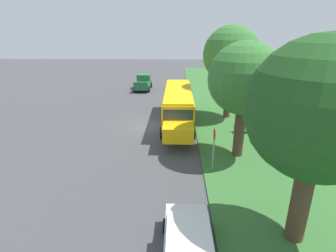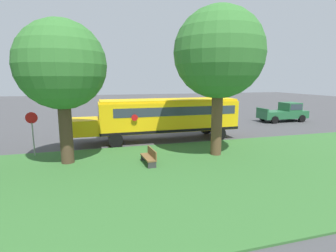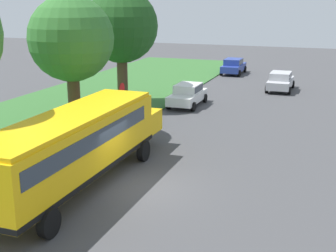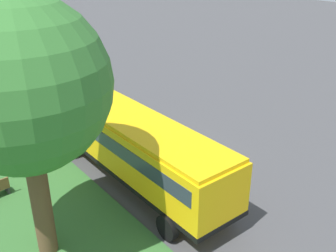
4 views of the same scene
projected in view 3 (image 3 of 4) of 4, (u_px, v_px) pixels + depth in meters
The scene contains 9 objects.
ground_plane at pixel (141, 188), 19.20m from camera, with size 120.00×120.00×0.00m, color #424244.
school_bus at pixel (76, 143), 18.73m from camera, with size 2.84×12.42×3.16m.
car_white_nearest at pixel (188, 94), 33.61m from camera, with size 2.02×4.40×1.56m.
car_silver_middle at pixel (281, 80), 39.05m from camera, with size 2.02×4.40×1.56m.
car_blue_furthest at pixel (233, 65), 47.63m from camera, with size 2.02×4.40×1.56m.
oak_tree_roadside_mid at pixel (70, 39), 25.29m from camera, with size 4.68×4.68×7.74m.
oak_tree_far_end at pixel (120, 26), 32.48m from camera, with size 5.18×5.18×8.25m.
stop_sign at pixel (122, 100), 27.52m from camera, with size 0.08×0.68×2.74m.
park_bench at pixel (5, 145), 23.20m from camera, with size 1.63×0.61×0.92m.
Camera 3 is at (7.12, -16.39, 7.53)m, focal length 50.00 mm.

